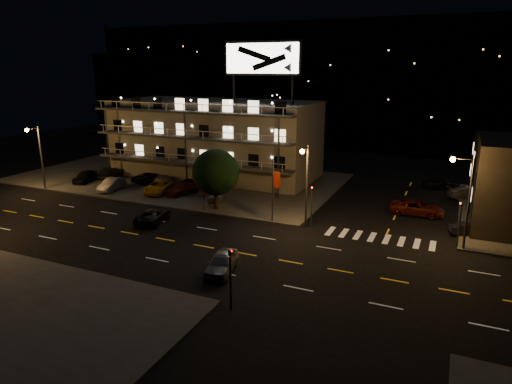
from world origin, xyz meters
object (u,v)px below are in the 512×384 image
at_px(lot_car_7, 163,180).
at_px(side_car_0, 471,230).
at_px(lot_car_4, 217,194).
at_px(road_car_west, 153,216).
at_px(road_car_east, 222,263).
at_px(lot_car_2, 159,187).
at_px(tree, 215,174).

height_order(lot_car_7, side_car_0, lot_car_7).
relative_size(lot_car_4, road_car_west, 0.82).
height_order(lot_car_4, road_car_east, lot_car_4).
height_order(road_car_east, road_car_west, road_car_east).
bearing_deg(road_car_west, lot_car_2, -69.19).
distance_m(lot_car_7, road_car_east, 27.13).
bearing_deg(tree, lot_car_4, 116.38).
bearing_deg(tree, lot_car_2, 163.17).
height_order(lot_car_2, road_car_west, lot_car_2).
distance_m(lot_car_4, lot_car_7, 10.03).
bearing_deg(tree, road_car_east, -59.53).
xyz_separation_m(lot_car_7, road_car_east, (19.02, -19.35, -0.13)).
relative_size(lot_car_2, road_car_east, 1.19).
bearing_deg(road_car_west, lot_car_7, -70.58).
bearing_deg(road_car_east, tree, 109.67).
bearing_deg(lot_car_4, lot_car_2, 166.78).
bearing_deg(lot_car_4, lot_car_7, 149.10).
xyz_separation_m(lot_car_2, side_car_0, (34.78, -0.32, -0.27)).
xyz_separation_m(road_car_east, road_car_west, (-11.73, 7.35, -0.07)).
bearing_deg(lot_car_7, side_car_0, 151.37).
distance_m(tree, lot_car_4, 4.67).
bearing_deg(lot_car_4, tree, -77.87).
xyz_separation_m(tree, lot_car_2, (-9.59, 2.90, -3.16)).
relative_size(lot_car_4, side_car_0, 1.08).
relative_size(tree, side_car_0, 1.76).
distance_m(tree, road_car_west, 7.93).
bearing_deg(lot_car_4, road_car_east, -74.50).
relative_size(lot_car_4, lot_car_7, 0.79).
bearing_deg(tree, side_car_0, 5.84).
height_order(side_car_0, road_car_east, road_car_east).
relative_size(side_car_0, road_car_east, 0.84).
bearing_deg(lot_car_7, road_car_east, 111.15).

